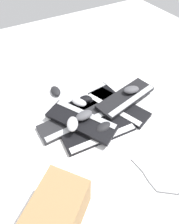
{
  "coord_description": "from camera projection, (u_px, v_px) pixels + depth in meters",
  "views": [
    {
      "loc": [
        0.48,
        0.68,
        0.99
      ],
      "look_at": [
        0.05,
        -0.07,
        0.03
      ],
      "focal_mm": 32.0,
      "sensor_mm": 36.0,
      "label": 1
    }
  ],
  "objects": [
    {
      "name": "ground_plane",
      "position": [
        102.0,
        119.0,
        1.29
      ],
      "size": [
        3.2,
        3.2,
        0.0
      ],
      "primitive_type": "plane",
      "color": "white"
    },
    {
      "name": "keyboard_0",
      "position": [
        73.0,
        121.0,
        1.26
      ],
      "size": [
        0.44,
        0.16,
        0.03
      ],
      "color": "#232326",
      "rests_on": "ground"
    },
    {
      "name": "keyboard_1",
      "position": [
        99.0,
        133.0,
        1.2
      ],
      "size": [
        0.45,
        0.18,
        0.03
      ],
      "color": "black",
      "rests_on": "ground"
    },
    {
      "name": "keyboard_2",
      "position": [
        117.0,
        106.0,
        1.36
      ],
      "size": [
        0.3,
        0.46,
        0.03
      ],
      "color": "black",
      "rests_on": "ground"
    },
    {
      "name": "keyboard_3",
      "position": [
        85.0,
        100.0,
        1.39
      ],
      "size": [
        0.45,
        0.19,
        0.03
      ],
      "color": "black",
      "rests_on": "ground"
    },
    {
      "name": "keyboard_4",
      "position": [
        81.0,
        121.0,
        1.23
      ],
      "size": [
        0.35,
        0.46,
        0.03
      ],
      "color": "black",
      "rests_on": "keyboard_0"
    },
    {
      "name": "keyboard_5",
      "position": [
        126.0,
        98.0,
        1.37
      ],
      "size": [
        0.46,
        0.24,
        0.03
      ],
      "color": "black",
      "rests_on": "keyboard_2"
    },
    {
      "name": "mouse_0",
      "position": [
        79.0,
        102.0,
        1.33
      ],
      "size": [
        0.11,
        0.13,
        0.04
      ],
      "primitive_type": "ellipsoid",
      "rotation": [
        0.0,
        0.0,
        2.07
      ],
      "color": "#B7B7BC",
      "rests_on": "keyboard_3"
    },
    {
      "name": "mouse_1",
      "position": [
        56.0,
        91.0,
        1.45
      ],
      "size": [
        0.07,
        0.11,
        0.04
      ],
      "primitive_type": "ellipsoid",
      "rotation": [
        0.0,
        0.0,
        4.64
      ],
      "color": "black",
      "rests_on": "ground"
    },
    {
      "name": "mouse_2",
      "position": [
        82.0,
        97.0,
        1.36
      ],
      "size": [
        0.13,
        0.1,
        0.04
      ],
      "primitive_type": "ellipsoid",
      "rotation": [
        0.0,
        0.0,
        0.32
      ],
      "color": "#B7B7BC",
      "rests_on": "keyboard_3"
    },
    {
      "name": "mouse_3",
      "position": [
        84.0,
        115.0,
        1.21
      ],
      "size": [
        0.11,
        0.07,
        0.04
      ],
      "primitive_type": "ellipsoid",
      "rotation": [
        0.0,
        0.0,
        0.08
      ],
      "color": "#4C4C51",
      "rests_on": "keyboard_4"
    },
    {
      "name": "mouse_4",
      "position": [
        131.0,
        90.0,
        1.37
      ],
      "size": [
        0.12,
        0.09,
        0.04
      ],
      "primitive_type": "ellipsoid",
      "rotation": [
        0.0,
        0.0,
        6.06
      ],
      "color": "#4C4C51",
      "rests_on": "keyboard_5"
    },
    {
      "name": "mouse_5",
      "position": [
        73.0,
        124.0,
        1.16
      ],
      "size": [
        0.11,
        0.13,
        0.04
      ],
      "primitive_type": "ellipsoid",
      "rotation": [
        0.0,
        0.0,
        1.06
      ],
      "color": "#B7B7BC",
      "rests_on": "keyboard_4"
    },
    {
      "name": "mouse_6",
      "position": [
        104.0,
        127.0,
        1.19
      ],
      "size": [
        0.12,
        0.08,
        0.04
      ],
      "primitive_type": "ellipsoid",
      "rotation": [
        0.0,
        0.0,
        3.27
      ],
      "color": "black",
      "rests_on": "keyboard_1"
    },
    {
      "name": "mouse_7",
      "position": [
        84.0,
        99.0,
        1.35
      ],
      "size": [
        0.13,
        0.11,
        0.04
      ],
      "primitive_type": "ellipsoid",
      "rotation": [
        0.0,
        0.0,
        5.73
      ],
      "color": "black",
      "rests_on": "keyboard_3"
    },
    {
      "name": "cable_0",
      "position": [
        177.0,
        189.0,
        0.99
      ],
      "size": [
        0.24,
        0.49,
        0.01
      ],
      "color": "#59595B",
      "rests_on": "ground"
    },
    {
      "name": "cardboard_box",
      "position": [
        55.0,
        218.0,
        0.81
      ],
      "size": [
        0.36,
        0.34,
        0.21
      ],
      "primitive_type": "cube",
      "rotation": [
        0.0,
        0.0,
        0.66
      ],
      "color": "#9E774C",
      "rests_on": "ground"
    }
  ]
}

